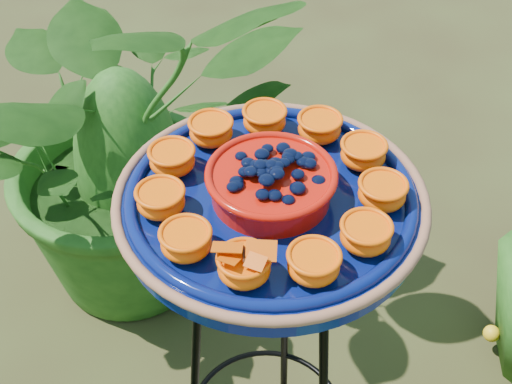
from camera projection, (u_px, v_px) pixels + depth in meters
tripod_stand at (268, 351)px, 1.28m from camera, size 0.35×0.36×0.86m
feeder_dish at (271, 197)px, 1.03m from camera, size 0.49×0.49×0.10m
shrub_back_left at (125, 137)px, 1.82m from camera, size 1.11×1.06×0.95m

